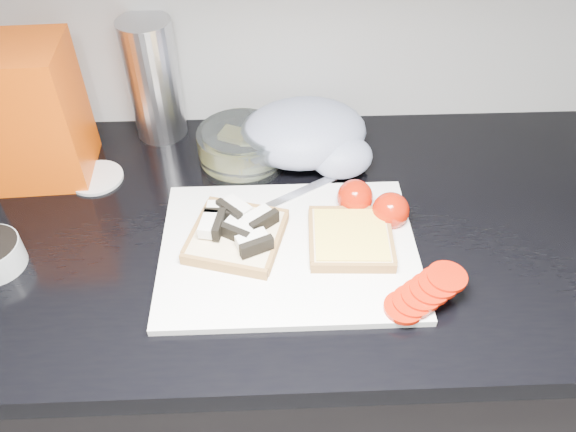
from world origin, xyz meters
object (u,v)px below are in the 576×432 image
object	(u,v)px
bread_bag	(32,113)
steel_canister	(154,80)
glass_bowl	(241,147)
cutting_board	(289,249)

from	to	relation	value
bread_bag	steel_canister	distance (m)	0.22
glass_bowl	cutting_board	bearing A→B (deg)	-71.64
cutting_board	bread_bag	distance (m)	0.50
cutting_board	steel_canister	world-z (taller)	steel_canister
glass_bowl	bread_bag	world-z (taller)	bread_bag
bread_bag	steel_canister	bearing A→B (deg)	27.83
steel_canister	cutting_board	bearing A→B (deg)	-54.66
cutting_board	steel_canister	bearing A→B (deg)	125.34
cutting_board	glass_bowl	size ratio (longest dim) A/B	2.51
cutting_board	glass_bowl	distance (m)	0.25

